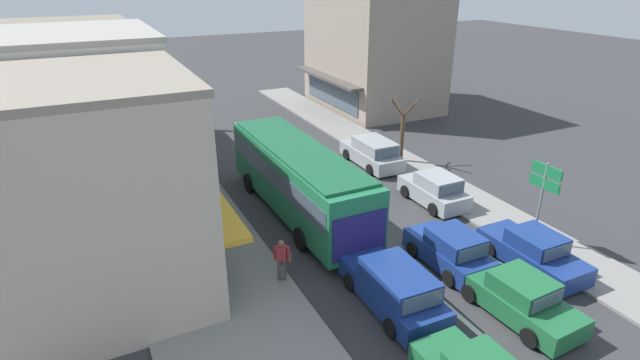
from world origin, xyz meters
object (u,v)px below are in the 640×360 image
Objects in this scene: parked_sedan_kerb_front at (533,252)px; parked_wagon_kerb_third at (372,153)px; hatchback_behind_bus_near at (450,250)px; directional_road_sign at (544,185)px; wagon_adjacent_lane_lead at (394,288)px; pedestrian_browsing_midblock at (211,174)px; city_bus at (298,176)px; traffic_light_downstreet at (179,87)px; parked_hatchback_kerb_second at (435,190)px; street_tree_right at (402,132)px; pedestrian_with_handbag_near at (282,258)px; sedan_adjacent_lane_trail at (519,298)px.

parked_wagon_kerb_third is at bearing 89.40° from parked_sedan_kerb_front.
hatchback_behind_bus_near is 0.88× the size of parked_sedan_kerb_front.
directional_road_sign is (4.21, -0.24, 1.99)m from hatchback_behind_bus_near.
parked_sedan_kerb_front is at bearing -26.81° from hatchback_behind_bus_near.
wagon_adjacent_lane_lead is 2.78× the size of pedestrian_browsing_midblock.
traffic_light_downstreet is (-1.98, 16.04, 0.97)m from city_bus.
street_tree_right is at bearing 71.97° from parked_hatchback_kerb_second.
hatchback_behind_bus_near is 10.76m from parked_wagon_kerb_third.
parked_hatchback_kerb_second is (0.13, 6.10, 0.05)m from parked_sedan_kerb_front.
traffic_light_downstreet reaches higher than directional_road_sign.
city_bus is at bearing 127.55° from parked_sedan_kerb_front.
wagon_adjacent_lane_lead is at bearing -118.41° from parked_wagon_kerb_third.
wagon_adjacent_lane_lead is 23.95m from traffic_light_downstreet.
traffic_light_downstreet reaches higher than pedestrian_with_handbag_near.
street_tree_right reaches higher than parked_wagon_kerb_third.
street_tree_right is (4.66, 10.03, 1.15)m from hatchback_behind_bus_near.
pedestrian_browsing_midblock is (-1.06, -12.08, -1.79)m from traffic_light_downstreet.
parked_wagon_kerb_third is (6.28, 3.76, -1.14)m from city_bus.
pedestrian_browsing_midblock is at bearing 104.89° from wagon_adjacent_lane_lead.
traffic_light_downstreet is 1.08× the size of street_tree_right.
directional_road_sign is 2.21× the size of pedestrian_browsing_midblock.
sedan_adjacent_lane_trail is 3.25m from parked_sedan_kerb_front.
city_bus reaches higher than pedestrian_with_handbag_near.
city_bus is 2.41× the size of parked_wagon_kerb_third.
traffic_light_downstreet is (-8.14, 24.05, 2.19)m from parked_sedan_kerb_front.
directional_road_sign is 10.66m from pedestrian_with_handbag_near.
parked_wagon_kerb_third is (-0.01, 5.67, 0.04)m from parked_hatchback_kerb_second.
city_bus is 2.94× the size of parked_hatchback_kerb_second.
directional_road_sign reaches higher than pedestrian_with_handbag_near.
pedestrian_with_handbag_near is (-10.34, 2.00, -1.64)m from directional_road_sign.
pedestrian_with_handbag_near is (-6.26, 5.04, 0.40)m from sedan_adjacent_lane_trail.
city_bus is at bearing 117.01° from hatchback_behind_bus_near.
traffic_light_downstreet is at bearing 103.28° from hatchback_behind_bus_near.
pedestrian_with_handbag_near is 8.80m from pedestrian_browsing_midblock.
pedestrian_browsing_midblock reaches higher than sedan_adjacent_lane_trail.
parked_sedan_kerb_front is 11.77m from parked_wagon_kerb_third.
directional_road_sign is at bearing -42.06° from city_bus.
street_tree_right reaches higher than directional_road_sign.
city_bus is at bearing -156.84° from street_tree_right.
wagon_adjacent_lane_lead is 2.78× the size of pedestrian_with_handbag_near.
sedan_adjacent_lane_trail is 3.27m from hatchback_behind_bus_near.
wagon_adjacent_lane_lead is 1.16× the size of street_tree_right.
city_bus is 10.23m from directional_road_sign.
parked_hatchback_kerb_second is 5.67m from parked_wagon_kerb_third.
pedestrian_browsing_midblock reaches higher than parked_wagon_kerb_third.
sedan_adjacent_lane_trail is at bearing -70.53° from city_bus.
wagon_adjacent_lane_lead is 1.23× the size of parked_hatchback_kerb_second.
traffic_light_downstreet is at bearing 128.44° from street_tree_right.
parked_hatchback_kerb_second is (2.93, 4.69, 0.00)m from hatchback_behind_bus_near.
parked_sedan_kerb_front is 2.58× the size of pedestrian_browsing_midblock.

